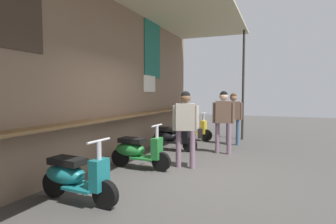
# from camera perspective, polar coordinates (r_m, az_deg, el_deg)

# --- Properties ---
(ground_plane) EXTENTS (30.92, 30.92, 0.00)m
(ground_plane) POSITION_cam_1_polar(r_m,az_deg,el_deg) (5.59, 3.50, -12.84)
(ground_plane) COLOR #474442
(market_stall_facade) EXTENTS (11.04, 2.84, 3.99)m
(market_stall_facade) POSITION_cam_1_polar(r_m,az_deg,el_deg) (6.21, -12.87, 9.46)
(market_stall_facade) COLOR #7F6651
(market_stall_facade) RESTS_ON ground_plane
(scooter_teal) EXTENTS (0.49, 1.40, 0.97)m
(scooter_teal) POSITION_cam_1_polar(r_m,az_deg,el_deg) (4.35, -19.24, -12.60)
(scooter_teal) COLOR #197075
(scooter_teal) RESTS_ON ground_plane
(scooter_green) EXTENTS (0.46, 1.40, 0.97)m
(scooter_green) POSITION_cam_1_polar(r_m,az_deg,el_deg) (5.91, -6.61, -8.05)
(scooter_green) COLOR #237533
(scooter_green) RESTS_ON ground_plane
(scooter_black) EXTENTS (0.46, 1.40, 0.97)m
(scooter_black) POSITION_cam_1_polar(r_m,az_deg,el_deg) (7.69, 0.55, -5.24)
(scooter_black) COLOR black
(scooter_black) RESTS_ON ground_plane
(scooter_yellow) EXTENTS (0.50, 1.40, 0.97)m
(scooter_yellow) POSITION_cam_1_polar(r_m,az_deg,el_deg) (9.43, 4.71, -3.55)
(scooter_yellow) COLOR gold
(scooter_yellow) RESTS_ON ground_plane
(shopper_with_handbag) EXTENTS (0.40, 0.66, 1.66)m
(shopper_with_handbag) POSITION_cam_1_polar(r_m,az_deg,el_deg) (5.82, 3.87, -2.01)
(shopper_with_handbag) COLOR gray
(shopper_with_handbag) RESTS_ON ground_plane
(shopper_browsing) EXTENTS (0.26, 0.57, 1.68)m
(shopper_browsing) POSITION_cam_1_polar(r_m,az_deg,el_deg) (7.34, 11.61, -0.66)
(shopper_browsing) COLOR gray
(shopper_browsing) RESTS_ON ground_plane
(shopper_passing) EXTENTS (0.29, 0.55, 1.62)m
(shopper_passing) POSITION_cam_1_polar(r_m,az_deg,el_deg) (8.67, 13.59, -0.28)
(shopper_passing) COLOR slate
(shopper_passing) RESTS_ON ground_plane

